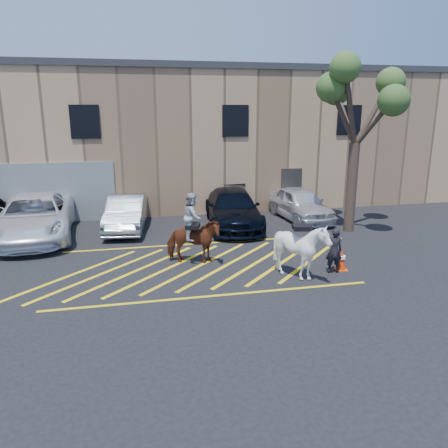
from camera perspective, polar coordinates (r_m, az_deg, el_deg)
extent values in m
plane|color=black|center=(15.21, -3.44, -5.13)|extent=(90.00, 90.00, 0.00)
imported|color=white|center=(19.52, -23.47, 0.84)|extent=(3.26, 6.44, 1.75)
imported|color=#9CA5AB|center=(19.65, -12.63, 1.41)|extent=(2.05, 4.61, 1.47)
imported|color=black|center=(19.74, 1.15, 2.04)|extent=(2.82, 5.76, 1.61)
imported|color=silver|center=(21.20, 9.91, 2.62)|extent=(2.15, 4.63, 1.54)
imported|color=black|center=(14.56, 14.16, -3.39)|extent=(0.59, 0.43, 1.50)
cube|color=tan|center=(26.28, -7.67, 11.08)|extent=(32.00, 10.00, 7.00)
cube|color=#2D2D30|center=(26.29, -7.96, 19.04)|extent=(32.20, 10.20, 0.30)
cube|color=black|center=(21.19, -17.71, 12.60)|extent=(1.30, 0.08, 1.50)
cube|color=black|center=(21.72, 1.50, 13.32)|extent=(1.30, 0.08, 1.50)
cube|color=black|center=(23.85, 16.02, 12.91)|extent=(1.30, 0.08, 1.50)
cube|color=#38332D|center=(22.98, 8.75, 4.46)|extent=(1.10, 0.08, 2.20)
cube|color=yellow|center=(14.93, -19.50, -6.38)|extent=(4.20, 4.20, 0.01)
cube|color=yellow|center=(14.82, -15.45, -6.20)|extent=(4.20, 4.20, 0.01)
cube|color=yellow|center=(14.78, -11.37, -5.99)|extent=(4.20, 4.20, 0.01)
cube|color=yellow|center=(14.82, -7.29, -5.76)|extent=(4.20, 4.20, 0.01)
cube|color=yellow|center=(14.93, -3.26, -5.49)|extent=(4.20, 4.20, 0.01)
cube|color=yellow|center=(15.12, 0.69, -5.21)|extent=(4.20, 4.20, 0.01)
cube|color=yellow|center=(15.37, 4.52, -4.91)|extent=(4.20, 4.20, 0.01)
cube|color=yellow|center=(15.69, 8.21, -4.60)|extent=(4.20, 4.20, 0.01)
cube|color=yellow|center=(16.08, 11.73, -4.28)|extent=(4.20, 4.20, 0.01)
cube|color=yellow|center=(17.28, -4.57, -2.65)|extent=(9.50, 0.12, 0.01)
cube|color=yellow|center=(12.65, -1.46, -9.37)|extent=(9.50, 0.12, 0.01)
imported|color=brown|center=(14.98, -4.06, -2.27)|extent=(2.03, 1.31, 1.58)
imported|color=#A8AAB3|center=(14.74, -4.13, 0.99)|extent=(0.79, 0.91, 1.61)
cube|color=black|center=(14.82, -4.10, -0.23)|extent=(0.59, 0.66, 0.14)
imported|color=white|center=(13.80, 10.02, -3.36)|extent=(1.80, 1.95, 1.87)
cube|color=black|center=(13.59, 10.16, -0.43)|extent=(0.64, 0.56, 0.14)
cube|color=#FF550A|center=(15.10, 15.01, -5.73)|extent=(0.43, 0.43, 0.03)
cone|color=red|center=(14.98, 15.10, -4.43)|extent=(0.32, 0.32, 0.70)
cylinder|color=white|center=(14.96, 15.12, -4.21)|extent=(0.25, 0.25, 0.10)
cylinder|color=#4C382E|center=(19.46, 16.31, 4.54)|extent=(0.44, 0.44, 3.80)
cylinder|color=#493D2C|center=(19.69, 18.85, 13.47)|extent=(1.76, 0.51, 2.68)
cylinder|color=#4A372D|center=(19.91, 15.55, 13.24)|extent=(0.33, 1.88, 2.34)
cylinder|color=#443129|center=(18.90, 15.30, 13.33)|extent=(1.40, 0.20, 2.39)
cylinder|color=#433729|center=(18.73, 18.92, 12.26)|extent=(0.78, 1.62, 1.96)
cylinder|color=#443129|center=(18.71, 16.15, 14.35)|extent=(1.16, 0.77, 3.11)
sphere|color=#4B6B2E|center=(20.24, 20.94, 16.93)|extent=(1.20, 1.20, 1.20)
sphere|color=#3F6B2D|center=(20.65, 14.44, 16.42)|extent=(1.20, 1.20, 1.20)
sphere|color=#45632A|center=(18.64, 13.81, 16.94)|extent=(1.20, 1.20, 1.20)
sphere|color=#49672C|center=(18.28, 21.30, 14.81)|extent=(1.20, 1.20, 1.20)
sphere|color=#456A2D|center=(18.31, 15.55, 19.11)|extent=(1.20, 1.20, 1.20)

